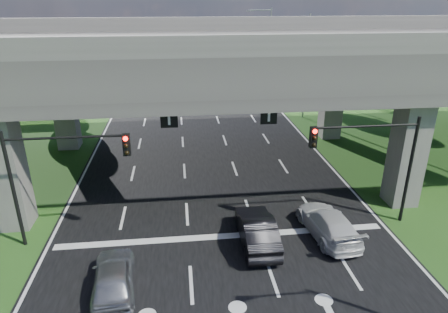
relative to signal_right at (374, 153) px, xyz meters
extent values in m
plane|color=#264717|center=(-7.82, -3.94, -4.19)|extent=(160.00, 160.00, 0.00)
cube|color=black|center=(-7.82, 6.06, -4.17)|extent=(18.00, 120.00, 0.03)
cube|color=#363331|center=(-7.82, 8.06, 3.81)|extent=(80.00, 15.00, 2.00)
cube|color=#65625D|center=(-7.82, 0.81, 5.31)|extent=(80.00, 0.50, 1.00)
cube|color=#65625D|center=(-7.82, 15.31, 5.31)|extent=(80.00, 0.50, 1.00)
cube|color=#65625D|center=(-18.82, 2.06, -0.69)|extent=(1.60, 1.60, 7.00)
cube|color=#65625D|center=(-18.82, 14.06, -0.69)|extent=(1.60, 1.60, 7.00)
cube|color=#65625D|center=(3.18, 2.06, -0.69)|extent=(1.60, 1.60, 7.00)
cube|color=#65625D|center=(3.18, 14.06, -0.69)|extent=(1.60, 1.60, 7.00)
cube|color=black|center=(-10.32, 1.06, 1.81)|extent=(0.85, 0.06, 0.85)
cube|color=black|center=(-5.32, 1.06, 1.81)|extent=(0.85, 0.06, 0.85)
cylinder|color=black|center=(2.18, 0.06, -1.19)|extent=(0.18, 0.18, 6.00)
cylinder|color=black|center=(-0.57, 0.06, 1.41)|extent=(5.50, 0.12, 0.12)
cube|color=black|center=(-3.32, -0.12, 1.01)|extent=(0.35, 0.28, 1.05)
sphere|color=#FF0C05|center=(-3.32, -0.28, 1.36)|extent=(0.22, 0.22, 0.22)
cylinder|color=black|center=(-17.82, 0.06, -1.19)|extent=(0.18, 0.18, 6.00)
cylinder|color=black|center=(-15.07, 0.06, 1.41)|extent=(5.50, 0.12, 0.12)
cube|color=black|center=(-12.32, -0.12, 1.01)|extent=(0.35, 0.28, 1.05)
sphere|color=#FF0C05|center=(-12.32, -0.28, 1.36)|extent=(0.22, 0.22, 0.22)
cylinder|color=gray|center=(2.68, 20.06, 0.81)|extent=(0.16, 0.16, 10.00)
cylinder|color=gray|center=(1.18, 20.06, 5.51)|extent=(3.00, 0.10, 0.10)
cube|color=gray|center=(-0.32, 20.06, 5.41)|extent=(0.60, 0.25, 0.18)
cylinder|color=gray|center=(2.68, 36.06, 0.81)|extent=(0.16, 0.16, 10.00)
cylinder|color=gray|center=(1.18, 36.06, 5.51)|extent=(3.00, 0.10, 0.10)
cube|color=gray|center=(-0.32, 36.06, 5.41)|extent=(0.60, 0.25, 0.18)
cylinder|color=black|center=(-21.82, 22.06, -2.54)|extent=(0.36, 0.36, 3.30)
sphere|color=#1B4913|center=(-21.82, 22.06, 0.46)|extent=(4.50, 4.50, 4.50)
sphere|color=#1B4913|center=(-21.42, 21.76, 1.81)|extent=(3.60, 3.60, 3.60)
sphere|color=#1B4913|center=(-22.12, 22.46, -0.44)|extent=(3.30, 3.30, 3.30)
cylinder|color=black|center=(-24.82, 30.06, -2.76)|extent=(0.36, 0.36, 2.86)
sphere|color=#1B4913|center=(-24.82, 30.06, -0.16)|extent=(3.90, 3.90, 3.90)
sphere|color=#1B4913|center=(-24.42, 29.76, 1.01)|extent=(3.12, 3.12, 3.12)
sphere|color=#1B4913|center=(-25.12, 30.46, -0.94)|extent=(2.86, 2.86, 2.86)
cylinder|color=black|center=(-20.82, 38.06, -2.43)|extent=(0.36, 0.36, 3.52)
sphere|color=#1B4913|center=(-20.82, 38.06, 0.77)|extent=(4.80, 4.80, 4.80)
sphere|color=#1B4913|center=(-20.42, 37.76, 2.21)|extent=(3.84, 3.84, 3.84)
sphere|color=#1B4913|center=(-21.12, 38.46, -0.19)|extent=(3.52, 3.52, 3.52)
cylinder|color=black|center=(5.18, 24.06, -2.65)|extent=(0.36, 0.36, 3.08)
sphere|color=#1B4913|center=(5.18, 24.06, 0.15)|extent=(4.20, 4.20, 4.20)
sphere|color=#1B4913|center=(5.58, 23.76, 1.41)|extent=(3.36, 3.36, 3.36)
sphere|color=#1B4913|center=(4.88, 24.46, -0.69)|extent=(3.08, 3.08, 3.08)
cylinder|color=black|center=(8.18, 32.06, -2.76)|extent=(0.36, 0.36, 2.86)
sphere|color=#1B4913|center=(8.18, 32.06, -0.16)|extent=(3.90, 3.90, 3.90)
sphere|color=#1B4913|center=(8.58, 31.76, 1.01)|extent=(3.12, 3.12, 3.12)
sphere|color=#1B4913|center=(7.88, 32.46, -0.94)|extent=(2.86, 2.86, 2.86)
cylinder|color=black|center=(4.18, 40.06, -2.54)|extent=(0.36, 0.36, 3.30)
sphere|color=#1B4913|center=(4.18, 40.06, 0.46)|extent=(4.50, 4.50, 4.50)
sphere|color=#1B4913|center=(4.58, 39.76, 1.81)|extent=(3.60, 3.60, 3.60)
sphere|color=#1B4913|center=(3.88, 40.46, -0.44)|extent=(3.30, 3.30, 3.30)
imported|color=#A9ABB1|center=(-12.84, -4.01, -3.43)|extent=(2.11, 4.42, 1.46)
imported|color=black|center=(-6.22, -1.22, -3.39)|extent=(1.65, 4.68, 1.54)
imported|color=silver|center=(-2.42, -0.94, -3.46)|extent=(2.43, 5.01, 1.40)
camera|label=1|loc=(-9.82, -17.93, 7.57)|focal=32.00mm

